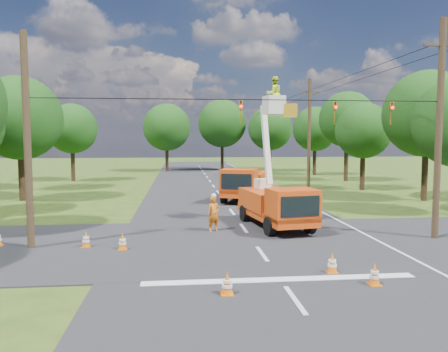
{
  "coord_description": "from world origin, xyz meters",
  "views": [
    {
      "loc": [
        -3.24,
        -16.81,
        4.63
      ],
      "look_at": [
        -0.85,
        6.62,
        2.6
      ],
      "focal_mm": 35.0,
      "sensor_mm": 36.0,
      "label": 1
    }
  ],
  "objects": [
    {
      "name": "tree_left_e",
      "position": [
        -16.8,
        24.0,
        6.49
      ],
      "size": [
        5.8,
        5.8,
        9.41
      ],
      "color": "#382616",
      "rests_on": "ground"
    },
    {
      "name": "traffic_cone_7",
      "position": [
        5.06,
        16.34,
        0.36
      ],
      "size": [
        0.38,
        0.38,
        0.71
      ],
      "color": "orange",
      "rests_on": "ground"
    },
    {
      "name": "signal_span",
      "position": [
        2.23,
        1.99,
        5.88
      ],
      "size": [
        18.0,
        0.29,
        1.07
      ],
      "color": "black",
      "rests_on": "ground"
    },
    {
      "name": "traffic_cone_1",
      "position": [
        1.94,
        -2.61,
        0.36
      ],
      "size": [
        0.38,
        0.38,
        0.71
      ],
      "color": "orange",
      "rests_on": "ground"
    },
    {
      "name": "second_truck",
      "position": [
        1.6,
        15.28,
        1.29
      ],
      "size": [
        4.51,
        7.06,
        2.49
      ],
      "rotation": [
        0.0,
        0.0,
        -0.34
      ],
      "color": "#C0470D",
      "rests_on": "ground"
    },
    {
      "name": "road_main",
      "position": [
        0.0,
        20.0,
        0.0
      ],
      "size": [
        12.0,
        100.0,
        0.06
      ],
      "primitive_type": "cube",
      "color": "black",
      "rests_on": "ground"
    },
    {
      "name": "tree_right_d",
      "position": [
        14.8,
        29.0,
        6.68
      ],
      "size": [
        6.0,
        6.0,
        9.7
      ],
      "color": "#382616",
      "rests_on": "ground"
    },
    {
      "name": "ground",
      "position": [
        0.0,
        20.0,
        0.0
      ],
      "size": [
        140.0,
        140.0,
        0.0
      ],
      "primitive_type": "plane",
      "color": "#2D4715",
      "rests_on": "ground"
    },
    {
      "name": "road_cross",
      "position": [
        0.0,
        2.0,
        0.0
      ],
      "size": [
        56.0,
        10.0,
        0.07
      ],
      "primitive_type": "cube",
      "color": "black",
      "rests_on": "ground"
    },
    {
      "name": "tree_far_b",
      "position": [
        3.0,
        47.0,
        6.81
      ],
      "size": [
        7.0,
        7.0,
        10.32
      ],
      "color": "#382616",
      "rests_on": "ground"
    },
    {
      "name": "pole_right_far",
      "position": [
        8.5,
        42.0,
        5.11
      ],
      "size": [
        1.8,
        0.3,
        10.0
      ],
      "color": "#4C3823",
      "rests_on": "ground"
    },
    {
      "name": "pole_left",
      "position": [
        -9.5,
        2.0,
        4.5
      ],
      "size": [
        0.3,
        0.3,
        9.0
      ],
      "color": "#4C3823",
      "rests_on": "ground"
    },
    {
      "name": "traffic_cone_5",
      "position": [
        -7.22,
        1.89,
        0.36
      ],
      "size": [
        0.38,
        0.38,
        0.71
      ],
      "color": "orange",
      "rests_on": "ground"
    },
    {
      "name": "bucket_truck",
      "position": [
        1.72,
        5.16,
        1.67
      ],
      "size": [
        3.19,
        6.29,
        7.81
      ],
      "rotation": [
        0.0,
        0.0,
        0.17
      ],
      "color": "#C0470D",
      "rests_on": "ground"
    },
    {
      "name": "tree_far_c",
      "position": [
        9.5,
        44.0,
        6.06
      ],
      "size": [
        6.2,
        6.2,
        9.18
      ],
      "color": "#382616",
      "rests_on": "ground"
    },
    {
      "name": "ground_worker",
      "position": [
        -1.57,
        4.56,
        0.89
      ],
      "size": [
        0.77,
        0.66,
        1.78
      ],
      "primitive_type": "imported",
      "rotation": [
        0.0,
        0.0,
        0.43
      ],
      "color": "orange",
      "rests_on": "ground"
    },
    {
      "name": "traffic_cone_3",
      "position": [
        1.61,
        10.95,
        0.36
      ],
      "size": [
        0.38,
        0.38,
        0.71
      ],
      "color": "orange",
      "rests_on": "ground"
    },
    {
      "name": "edge_line",
      "position": [
        5.6,
        20.0,
        0.0
      ],
      "size": [
        0.12,
        90.0,
        0.02
      ],
      "primitive_type": "cube",
      "color": "silver",
      "rests_on": "ground"
    },
    {
      "name": "tree_left_f",
      "position": [
        -14.8,
        32.0,
        5.69
      ],
      "size": [
        5.4,
        5.4,
        8.4
      ],
      "color": "#382616",
      "rests_on": "ground"
    },
    {
      "name": "stop_bar",
      "position": [
        0.0,
        -3.2,
        0.0
      ],
      "size": [
        9.0,
        0.45,
        0.02
      ],
      "primitive_type": "cube",
      "color": "silver",
      "rests_on": "ground"
    },
    {
      "name": "traffic_cone_0",
      "position": [
        -1.88,
        -4.34,
        0.36
      ],
      "size": [
        0.38,
        0.38,
        0.71
      ],
      "color": "orange",
      "rests_on": "ground"
    },
    {
      "name": "tree_right_b",
      "position": [
        15.0,
        14.0,
        6.43
      ],
      "size": [
        6.4,
        6.4,
        9.65
      ],
      "color": "#382616",
      "rests_on": "ground"
    },
    {
      "name": "tree_far_a",
      "position": [
        -5.0,
        45.0,
        6.19
      ],
      "size": [
        6.6,
        6.6,
        9.5
      ],
      "color": "#382616",
      "rests_on": "ground"
    },
    {
      "name": "pole_right_near",
      "position": [
        8.5,
        2.0,
        5.11
      ],
      "size": [
        1.8,
        0.3,
        10.0
      ],
      "color": "#4C3823",
      "rests_on": "ground"
    },
    {
      "name": "pole_right_mid",
      "position": [
        8.5,
        22.0,
        5.11
      ],
      "size": [
        1.8,
        0.3,
        10.0
      ],
      "color": "#4C3823",
      "rests_on": "ground"
    },
    {
      "name": "tree_right_c",
      "position": [
        13.2,
        21.0,
        5.31
      ],
      "size": [
        5.0,
        5.0,
        7.83
      ],
      "color": "#382616",
      "rests_on": "ground"
    },
    {
      "name": "traffic_cone_2",
      "position": [
        0.93,
        8.68,
        0.36
      ],
      "size": [
        0.38,
        0.38,
        0.71
      ],
      "color": "orange",
      "rests_on": "ground"
    },
    {
      "name": "tree_right_e",
      "position": [
        13.8,
        37.0,
        5.81
      ],
      "size": [
        5.6,
        5.6,
        8.63
      ],
      "color": "#382616",
      "rests_on": "ground"
    },
    {
      "name": "tree_left_d",
      "position": [
        -15.0,
        17.0,
        6.12
      ],
      "size": [
        6.2,
        6.2,
        9.24
      ],
      "color": "#382616",
      "rests_on": "ground"
    },
    {
      "name": "distant_car",
      "position": [
        4.02,
        26.64,
        0.66
      ],
      "size": [
        2.45,
        4.14,
        1.32
      ],
      "primitive_type": "imported",
      "rotation": [
        0.0,
        0.0,
        0.24
      ],
      "color": "black",
      "rests_on": "ground"
    },
    {
      "name": "traffic_cone_8",
      "position": [
        2.84,
        -3.96,
        0.36
      ],
      "size": [
        0.38,
        0.38,
        0.71
      ],
      "color": "orange",
      "rests_on": "ground"
    },
    {
      "name": "traffic_cone_4",
      "position": [
        -5.62,
        1.3,
        0.36
      ],
      "size": [
        0.38,
        0.38,
        0.71
      ],
      "color": "orange",
      "rests_on": "ground"
    }
  ]
}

